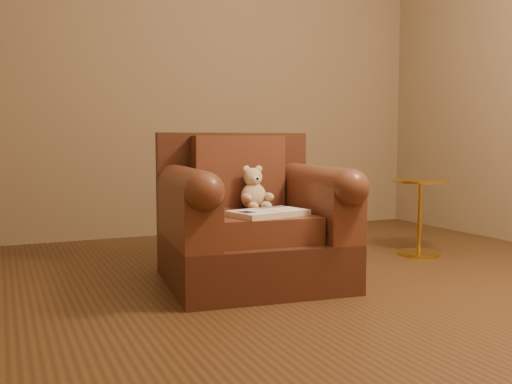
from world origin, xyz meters
name	(u,v)px	position (x,y,z in m)	size (l,w,h in m)	color
floor	(326,290)	(0.00, 0.00, 0.00)	(4.00, 4.00, 0.00)	#4C321A
armchair	(250,224)	(-0.27, 0.32, 0.31)	(0.97, 0.93, 0.80)	#432216
teddy_bear	(254,192)	(-0.22, 0.39, 0.47)	(0.18, 0.20, 0.24)	beige
guidebook	(268,213)	(-0.28, 0.09, 0.40)	(0.41, 0.31, 0.03)	beige
side_table	(420,215)	(1.03, 0.51, 0.27)	(0.36, 0.36, 0.50)	gold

